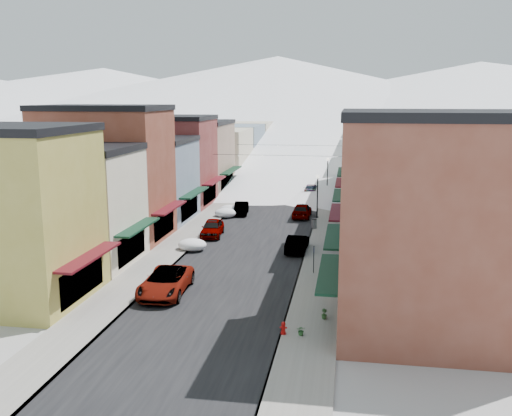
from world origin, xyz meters
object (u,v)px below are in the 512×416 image
(trash_can, at_px, (314,223))
(car_white_suv, at_px, (166,282))
(fire_hydrant, at_px, (283,328))
(streetlamp_near, at_px, (317,191))
(car_silver_sedan, at_px, (212,228))
(car_green_sedan, at_px, (297,243))
(car_dark_hatch, at_px, (241,208))

(trash_can, bearing_deg, car_white_suv, -112.68)
(fire_hydrant, xyz_separation_m, streetlamp_near, (-0.00, 31.73, 2.66))
(car_silver_sedan, xyz_separation_m, car_green_sedan, (8.60, -4.34, -0.06))
(car_green_sedan, height_order, fire_hydrant, car_green_sedan)
(fire_hydrant, bearing_deg, car_dark_hatch, 104.85)
(car_white_suv, relative_size, car_green_sedan, 1.36)
(car_green_sedan, bearing_deg, car_silver_sedan, -23.88)
(car_dark_hatch, xyz_separation_m, fire_hydrant, (8.70, -32.82, -0.22))
(car_silver_sedan, bearing_deg, car_white_suv, -92.36)
(car_white_suv, xyz_separation_m, trash_can, (8.73, 20.89, -0.20))
(car_white_suv, bearing_deg, trash_can, 64.67)
(fire_hydrant, distance_m, streetlamp_near, 31.84)
(car_dark_hatch, distance_m, fire_hydrant, 33.95)
(car_dark_hatch, bearing_deg, car_white_suv, -96.13)
(car_silver_sedan, distance_m, trash_can, 10.45)
(car_silver_sedan, distance_m, car_dark_hatch, 10.62)
(car_green_sedan, bearing_deg, car_dark_hatch, -59.51)
(fire_hydrant, distance_m, trash_can, 26.58)
(car_white_suv, relative_size, streetlamp_near, 1.30)
(car_silver_sedan, bearing_deg, fire_hydrant, -71.88)
(car_white_suv, distance_m, fire_hydrant, 10.43)
(car_dark_hatch, xyz_separation_m, trash_can, (8.70, -6.24, -0.04))
(car_green_sedan, relative_size, fire_hydrant, 6.31)
(car_dark_hatch, distance_m, trash_can, 10.71)
(car_dark_hatch, bearing_deg, trash_can, -41.71)
(fire_hydrant, bearing_deg, streetlamp_near, 90.00)
(car_white_suv, height_order, car_silver_sedan, car_white_suv)
(car_green_sedan, bearing_deg, fire_hydrant, 95.78)
(car_silver_sedan, bearing_deg, streetlamp_near, 39.98)
(car_green_sedan, bearing_deg, trash_can, -93.01)
(car_white_suv, xyz_separation_m, streetlamp_near, (8.73, 26.05, 2.28))
(car_white_suv, xyz_separation_m, car_silver_sedan, (-0.77, 16.55, -0.05))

